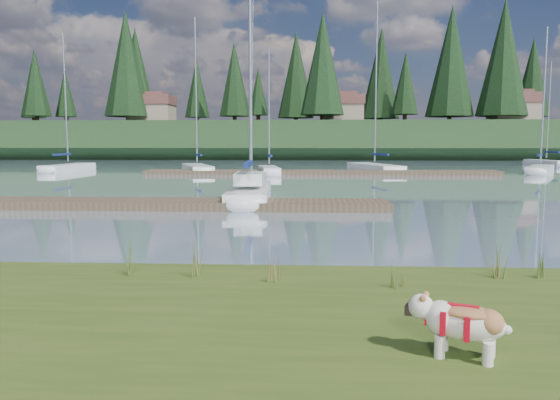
{
  "coord_description": "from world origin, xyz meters",
  "views": [
    {
      "loc": [
        1.13,
        -10.42,
        2.39
      ],
      "look_at": [
        0.61,
        -0.5,
        1.33
      ],
      "focal_mm": 35.0,
      "sensor_mm": 36.0,
      "label": 1
    }
  ],
  "objects": [
    {
      "name": "ground",
      "position": [
        0.0,
        30.0,
        0.0
      ],
      "size": [
        200.0,
        200.0,
        0.0
      ],
      "primitive_type": "plane",
      "color": "#8298AC",
      "rests_on": "ground"
    },
    {
      "name": "ridge",
      "position": [
        0.0,
        73.0,
        2.5
      ],
      "size": [
        200.0,
        20.0,
        5.0
      ],
      "primitive_type": "cube",
      "color": "#1B3118",
      "rests_on": "ground"
    },
    {
      "name": "bulldog",
      "position": [
        2.6,
        -5.31,
        0.7
      ],
      "size": [
        0.96,
        0.63,
        0.57
      ],
      "rotation": [
        0.0,
        0.0,
        2.76
      ],
      "color": "silver",
      "rests_on": "bank"
    },
    {
      "name": "sailboat_main",
      "position": [
        -1.26,
        12.17,
        0.42
      ],
      "size": [
        1.9,
        7.82,
        11.27
      ],
      "rotation": [
        0.0,
        0.0,
        1.62
      ],
      "color": "white",
      "rests_on": "ground"
    },
    {
      "name": "dock_near",
      "position": [
        -4.0,
        9.0,
        0.15
      ],
      "size": [
        16.0,
        2.0,
        0.3
      ],
      "primitive_type": "cube",
      "color": "#4C3D2C",
      "rests_on": "ground"
    },
    {
      "name": "dock_far",
      "position": [
        2.0,
        30.0,
        0.15
      ],
      "size": [
        26.0,
        2.2,
        0.3
      ],
      "primitive_type": "cube",
      "color": "#4C3D2C",
      "rests_on": "ground"
    },
    {
      "name": "sailboat_bg_0",
      "position": [
        -18.65,
        34.31,
        0.32
      ],
      "size": [
        1.97,
        7.82,
        11.25
      ],
      "rotation": [
        0.0,
        0.0,
        1.51
      ],
      "color": "white",
      "rests_on": "ground"
    },
    {
      "name": "sailboat_bg_1",
      "position": [
        -7.98,
        33.38,
        0.33
      ],
      "size": [
        4.23,
        8.24,
        12.17
      ],
      "rotation": [
        0.0,
        0.0,
        1.91
      ],
      "color": "white",
      "rests_on": "ground"
    },
    {
      "name": "sailboat_bg_2",
      "position": [
        -1.87,
        30.46,
        0.33
      ],
      "size": [
        2.16,
        6.25,
        9.43
      ],
      "rotation": [
        0.0,
        0.0,
        1.73
      ],
      "color": "white",
      "rests_on": "ground"
    },
    {
      "name": "sailboat_bg_3",
      "position": [
        6.39,
        35.94,
        0.32
      ],
      "size": [
        4.24,
        9.67,
        13.8
      ],
      "rotation": [
        0.0,
        0.0,
        1.83
      ],
      "color": "white",
      "rests_on": "ground"
    },
    {
      "name": "sailboat_bg_4",
      "position": [
        19.17,
        32.87,
        0.33
      ],
      "size": [
        4.72,
        7.31,
        11.06
      ],
      "rotation": [
        0.0,
        0.0,
        1.09
      ],
      "color": "white",
      "rests_on": "ground"
    },
    {
      "name": "sailboat_bg_5",
      "position": [
        25.05,
        46.65,
        0.32
      ],
      "size": [
        2.27,
        7.36,
        10.43
      ],
      "rotation": [
        0.0,
        0.0,
        1.69
      ],
      "color": "white",
      "rests_on": "ground"
    },
    {
      "name": "weed_0",
      "position": [
        -0.6,
        -2.35,
        0.64
      ],
      "size": [
        0.17,
        0.14,
        0.69
      ],
      "color": "#475B23",
      "rests_on": "bank"
    },
    {
      "name": "weed_1",
      "position": [
        0.62,
        -2.56,
        0.59
      ],
      "size": [
        0.17,
        0.14,
        0.57
      ],
      "color": "#475B23",
      "rests_on": "bank"
    },
    {
      "name": "weed_2",
      "position": [
        4.0,
        -2.2,
        0.58
      ],
      "size": [
        0.17,
        0.14,
        0.54
      ],
      "color": "#475B23",
      "rests_on": "bank"
    },
    {
      "name": "weed_3",
      "position": [
        -1.68,
        -2.31,
        0.61
      ],
      "size": [
        0.17,
        0.14,
        0.61
      ],
      "color": "#475B23",
      "rests_on": "bank"
    },
    {
      "name": "weed_4",
      "position": [
        2.39,
        -2.85,
        0.52
      ],
      "size": [
        0.17,
        0.14,
        0.41
      ],
      "color": "#475B23",
      "rests_on": "bank"
    },
    {
      "name": "weed_5",
      "position": [
        4.63,
        -2.13,
        0.56
      ],
      "size": [
        0.17,
        0.14,
        0.5
      ],
      "color": "#475B23",
      "rests_on": "bank"
    },
    {
      "name": "mud_lip",
      "position": [
        0.0,
        -1.6,
        0.07
      ],
      "size": [
        60.0,
        0.5,
        0.14
      ],
      "primitive_type": "cube",
      "color": "#33281C",
      "rests_on": "ground"
    },
    {
      "name": "conifer_1",
      "position": [
        -40.0,
        71.0,
        11.28
      ],
      "size": [
        4.4,
        4.4,
        11.3
      ],
      "color": "#382619",
      "rests_on": "ridge"
    },
    {
      "name": "conifer_2",
      "position": [
        -25.0,
        68.0,
        13.54
      ],
      "size": [
        6.6,
        6.6,
        16.05
      ],
      "color": "#382619",
      "rests_on": "ridge"
    },
    {
      "name": "conifer_3",
      "position": [
        -10.0,
        72.0,
        11.74
      ],
      "size": [
        4.84,
        4.84,
        12.25
      ],
      "color": "#382619",
      "rests_on": "ridge"
    },
    {
      "name": "conifer_4",
      "position": [
        3.0,
        66.0,
        13.09
      ],
      "size": [
        6.16,
        6.16,
        15.1
      ],
      "color": "#382619",
      "rests_on": "ridge"
    },
    {
      "name": "conifer_5",
      "position": [
        15.0,
        70.0,
        10.83
      ],
      "size": [
        3.96,
        3.96,
        10.35
      ],
      "color": "#382619",
      "rests_on": "ridge"
    },
    {
      "name": "conifer_6",
      "position": [
        28.0,
        68.0,
        13.99
      ],
      "size": [
        7.04,
        7.04,
        17.0
      ],
      "color": "#382619",
      "rests_on": "ridge"
    },
    {
      "name": "house_0",
      "position": [
        -22.0,
        70.0,
        7.31
      ],
      "size": [
        6.3,
        5.3,
        4.65
      ],
      "color": "gray",
      "rests_on": "ridge"
    },
    {
      "name": "house_1",
      "position": [
        6.0,
        71.0,
        7.31
      ],
      "size": [
        6.3,
        5.3,
        4.65
      ],
      "color": "gray",
      "rests_on": "ridge"
    },
    {
      "name": "house_2",
      "position": [
        30.0,
        69.0,
        7.31
      ],
      "size": [
        6.3,
        5.3,
        4.65
      ],
      "color": "gray",
      "rests_on": "ridge"
    }
  ]
}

